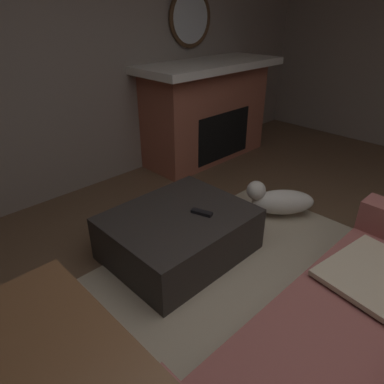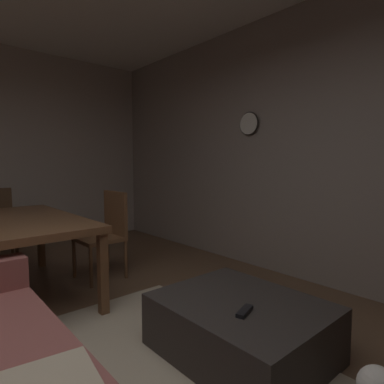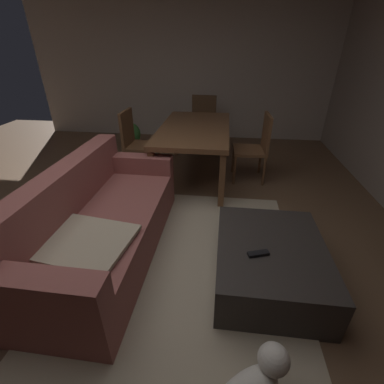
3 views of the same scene
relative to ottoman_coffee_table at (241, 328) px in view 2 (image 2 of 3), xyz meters
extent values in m
cube|color=gray|center=(0.11, -1.60, 1.26)|extent=(8.03, 0.12, 2.87)
cube|color=#2D2826|center=(0.00, 0.00, 0.00)|extent=(1.04, 0.84, 0.36)
cube|color=black|center=(-0.12, 0.12, 0.19)|extent=(0.10, 0.17, 0.02)
cube|color=brown|center=(1.93, 0.83, 0.53)|extent=(1.76, 0.94, 0.06)
cube|color=brown|center=(1.11, 0.41, 0.16)|extent=(0.07, 0.07, 0.68)
cube|color=brown|center=(2.75, 0.41, 0.16)|extent=(0.07, 0.07, 0.68)
cube|color=brown|center=(1.93, 0.05, 0.25)|extent=(0.45, 0.45, 0.04)
cube|color=brown|center=(1.93, -0.15, 0.51)|extent=(0.44, 0.05, 0.48)
cylinder|color=brown|center=(1.72, 0.25, 0.02)|extent=(0.04, 0.04, 0.41)
cylinder|color=brown|center=(2.12, 0.26, 0.02)|extent=(0.04, 0.04, 0.41)
cylinder|color=brown|center=(1.73, -0.15, 0.02)|extent=(0.04, 0.04, 0.41)
cylinder|color=brown|center=(2.13, -0.14, 0.02)|extent=(0.04, 0.04, 0.41)
cylinder|color=#513823|center=(2.89, 0.64, 0.02)|extent=(0.04, 0.04, 0.41)
cylinder|color=#513823|center=(3.29, 0.61, 0.02)|extent=(0.04, 0.04, 0.41)
cylinder|color=silver|center=(1.17, -1.51, 1.53)|extent=(0.25, 0.03, 0.25)
torus|color=black|center=(1.17, -1.51, 1.53)|extent=(0.28, 0.02, 0.28)
camera|label=1|loc=(1.47, 1.64, 1.54)|focal=32.61mm
camera|label=2|loc=(-1.29, 1.55, 1.06)|focal=30.12mm
camera|label=3|loc=(-1.68, 0.43, 1.56)|focal=24.97mm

